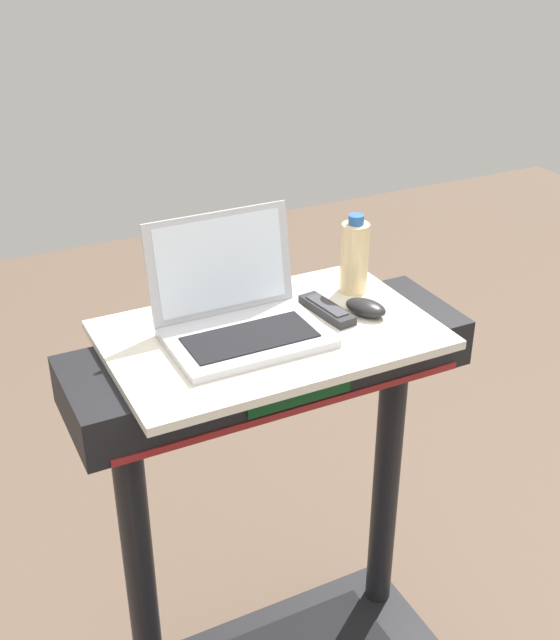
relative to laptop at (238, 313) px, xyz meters
The scene contains 5 objects.
desk_board 0.09m from the laptop, 18.44° to the right, with size 0.71×0.45×0.02m, color beige.
laptop is the anchor object (origin of this frame).
computer_mouse 0.30m from the laptop, ahead, with size 0.06×0.10×0.03m, color black.
water_bottle 0.34m from the laptop, 11.84° to the left, with size 0.07×0.07×0.19m.
tv_remote 0.22m from the laptop, ahead, with size 0.07×0.16×0.02m.
Camera 1 is at (-0.66, -0.67, 1.94)m, focal length 45.07 mm.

